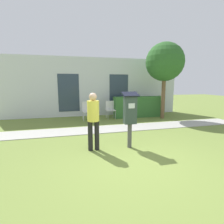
{
  "coord_description": "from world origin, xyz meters",
  "views": [
    {
      "loc": [
        -1.52,
        -3.59,
        1.84
      ],
      "look_at": [
        -0.33,
        0.95,
        1.05
      ],
      "focal_mm": 28.0,
      "sensor_mm": 36.0,
      "label": 1
    }
  ],
  "objects_px": {
    "outdoor_chair_left": "(87,109)",
    "outdoor_chair_right": "(132,107)",
    "person_standing": "(93,117)",
    "outdoor_chair_middle": "(110,108)",
    "parking_meter": "(130,113)"
  },
  "relations": [
    {
      "from": "parking_meter",
      "to": "outdoor_chair_middle",
      "type": "bearing_deg",
      "value": 83.52
    },
    {
      "from": "parking_meter",
      "to": "outdoor_chair_right",
      "type": "xyz_separation_m",
      "value": [
        1.7,
        4.26,
        -0.49
      ]
    },
    {
      "from": "person_standing",
      "to": "outdoor_chair_middle",
      "type": "bearing_deg",
      "value": 45.49
    },
    {
      "from": "parking_meter",
      "to": "outdoor_chair_middle",
      "type": "relative_size",
      "value": 1.77
    },
    {
      "from": "parking_meter",
      "to": "outdoor_chair_right",
      "type": "distance_m",
      "value": 4.62
    },
    {
      "from": "outdoor_chair_right",
      "to": "parking_meter",
      "type": "bearing_deg",
      "value": -100.31
    },
    {
      "from": "outdoor_chair_left",
      "to": "outdoor_chair_right",
      "type": "xyz_separation_m",
      "value": [
        2.45,
        0.15,
        0.0
      ]
    },
    {
      "from": "outdoor_chair_middle",
      "to": "outdoor_chair_right",
      "type": "distance_m",
      "value": 1.23
    },
    {
      "from": "outdoor_chair_right",
      "to": "outdoor_chair_middle",
      "type": "bearing_deg",
      "value": -165.88
    },
    {
      "from": "outdoor_chair_middle",
      "to": "parking_meter",
      "type": "bearing_deg",
      "value": -86.55
    },
    {
      "from": "parking_meter",
      "to": "outdoor_chair_middle",
      "type": "xyz_separation_m",
      "value": [
        0.48,
        4.21,
        -0.49
      ]
    },
    {
      "from": "person_standing",
      "to": "outdoor_chair_middle",
      "type": "xyz_separation_m",
      "value": [
        1.5,
        4.15,
        -0.4
      ]
    },
    {
      "from": "outdoor_chair_left",
      "to": "outdoor_chair_right",
      "type": "height_order",
      "value": "same"
    },
    {
      "from": "person_standing",
      "to": "parking_meter",
      "type": "bearing_deg",
      "value": -27.52
    },
    {
      "from": "person_standing",
      "to": "outdoor_chair_left",
      "type": "xyz_separation_m",
      "value": [
        0.28,
        4.06,
        -0.4
      ]
    }
  ]
}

